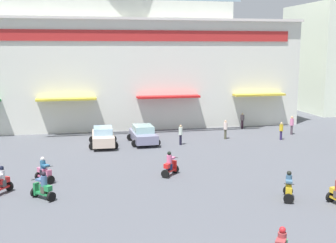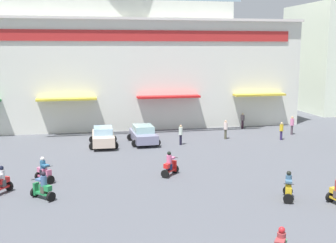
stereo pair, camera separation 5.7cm
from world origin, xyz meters
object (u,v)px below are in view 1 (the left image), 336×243
at_px(scooter_rider_2, 1,183).
at_px(pedestrian_1, 242,120).
at_px(pedestrian_0, 281,130).
at_px(pedestrian_2, 181,133).
at_px(pedestrian_4, 225,128).
at_px(scooter_rider_5, 170,166).
at_px(parked_car_0, 103,137).
at_px(parked_car_1, 143,134).
at_px(scooter_rider_3, 44,172).
at_px(pedestrian_3, 292,124).
at_px(scooter_rider_7, 289,188).
at_px(scooter_rider_0, 43,188).

distance_m(scooter_rider_2, pedestrian_1, 25.66).
xyz_separation_m(pedestrian_0, pedestrian_2, (-9.03, -0.16, 0.07)).
distance_m(pedestrian_0, pedestrian_2, 9.03).
bearing_deg(pedestrian_4, pedestrian_2, -161.54).
distance_m(scooter_rider_5, pedestrian_4, 12.14).
relative_size(parked_car_0, scooter_rider_5, 2.69).
bearing_deg(parked_car_1, scooter_rider_3, -128.20).
height_order(parked_car_0, pedestrian_4, pedestrian_4).
bearing_deg(scooter_rider_2, pedestrian_3, 27.12).
height_order(scooter_rider_2, pedestrian_3, pedestrian_3).
bearing_deg(pedestrian_0, scooter_rider_3, -156.63).
distance_m(parked_car_0, pedestrian_4, 10.69).
distance_m(scooter_rider_7, pedestrian_2, 14.14).
xyz_separation_m(scooter_rider_7, pedestrian_4, (1.84, 15.37, 0.33)).
xyz_separation_m(parked_car_0, pedestrian_0, (15.30, -0.68, 0.10)).
bearing_deg(pedestrian_3, scooter_rider_0, -147.61).
bearing_deg(parked_car_1, pedestrian_4, 2.24).
relative_size(pedestrian_0, pedestrian_4, 0.93).
relative_size(scooter_rider_0, pedestrian_0, 0.99).
bearing_deg(scooter_rider_0, scooter_rider_3, 92.98).
bearing_deg(scooter_rider_2, scooter_rider_3, 38.40).
xyz_separation_m(scooter_rider_7, pedestrian_2, (-2.55, 13.91, 0.34)).
relative_size(scooter_rider_5, pedestrian_0, 1.02).
distance_m(pedestrian_0, pedestrian_4, 4.81).
bearing_deg(pedestrian_2, scooter_rider_7, -79.61).
xyz_separation_m(scooter_rider_2, pedestrian_1, (20.17, 15.86, 0.24)).
bearing_deg(scooter_rider_5, pedestrian_1, 54.12).
xyz_separation_m(pedestrian_1, pedestrian_3, (3.34, -3.81, 0.11)).
xyz_separation_m(parked_car_0, parked_car_1, (3.35, 0.34, -0.02)).
distance_m(scooter_rider_5, pedestrian_1, 17.73).
xyz_separation_m(parked_car_0, scooter_rider_3, (-4.02, -9.03, -0.15)).
distance_m(pedestrian_0, pedestrian_3, 2.84).
bearing_deg(pedestrian_2, parked_car_1, 158.08).
bearing_deg(pedestrian_0, parked_car_0, 177.47).
bearing_deg(pedestrian_3, parked_car_1, -176.04).
distance_m(scooter_rider_7, pedestrian_3, 18.17).
distance_m(parked_car_1, scooter_rider_3, 11.92).
distance_m(parked_car_0, pedestrian_2, 6.34).
height_order(scooter_rider_2, pedestrian_4, pedestrian_4).
relative_size(parked_car_0, pedestrian_1, 2.72).
xyz_separation_m(scooter_rider_2, pedestrian_3, (23.51, 12.04, 0.34)).
height_order(parked_car_0, scooter_rider_0, parked_car_0).
distance_m(scooter_rider_0, pedestrian_4, 19.34).
bearing_deg(scooter_rider_0, scooter_rider_5, 21.20).
relative_size(scooter_rider_7, pedestrian_4, 0.93).
relative_size(scooter_rider_0, pedestrian_1, 0.99).
distance_m(pedestrian_2, pedestrian_3, 11.26).
xyz_separation_m(scooter_rider_3, pedestrian_3, (21.35, 10.33, 0.35)).
height_order(scooter_rider_3, pedestrian_3, pedestrian_3).
distance_m(pedestrian_2, pedestrian_4, 4.63).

